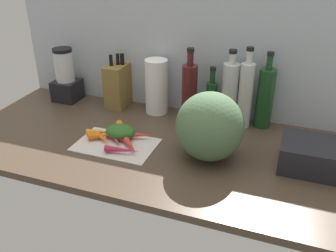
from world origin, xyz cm
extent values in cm
cube|color=#47382B|center=(0.00, 0.00, -1.50)|extent=(170.00, 80.00, 3.00)
cube|color=#ADB7C1|center=(0.00, 38.50, 30.00)|extent=(170.00, 3.00, 60.00)
cube|color=beige|center=(-11.13, -8.17, 0.40)|extent=(33.76, 22.21, 0.80)
cone|color=red|center=(-3.13, -10.15, 2.27)|extent=(10.00, 9.96, 2.94)
cone|color=red|center=(-4.73, -0.82, 2.41)|extent=(15.22, 7.75, 3.23)
cone|color=orange|center=(-10.51, 1.61, 1.97)|extent=(13.58, 7.40, 2.34)
cone|color=orange|center=(-19.16, -6.89, 2.52)|extent=(10.69, 7.66, 3.45)
cone|color=orange|center=(-11.61, -0.25, 2.47)|extent=(13.36, 15.41, 3.34)
cone|color=#B2264C|center=(-5.05, -14.11, 2.23)|extent=(14.65, 5.41, 2.87)
cone|color=#B2264C|center=(-10.49, -5.76, 1.90)|extent=(15.22, 6.02, 2.20)
cone|color=red|center=(-11.07, -7.43, 1.83)|extent=(8.74, 9.79, 2.06)
cone|color=orange|center=(-17.20, -7.95, 2.08)|extent=(10.11, 6.95, 2.56)
cone|color=orange|center=(-20.81, -3.44, 2.22)|extent=(12.88, 7.07, 2.84)
ellipsoid|color=#2D6023|center=(-11.84, -2.21, 3.57)|extent=(13.10, 10.08, 5.54)
ellipsoid|color=#4C6B47|center=(27.99, -3.84, 13.67)|extent=(26.54, 25.55, 27.33)
cube|color=olive|center=(-29.05, 30.86, 10.94)|extent=(9.36, 16.50, 21.88)
cylinder|color=black|center=(-31.24, 28.61, 24.63)|extent=(1.75, 1.75, 5.50)
cylinder|color=black|center=(-29.05, 31.59, 24.63)|extent=(1.71, 1.71, 5.50)
cylinder|color=black|center=(-26.87, 32.24, 24.63)|extent=(2.11, 2.11, 5.50)
cube|color=black|center=(-58.74, 27.57, 5.41)|extent=(13.07, 13.07, 10.83)
cylinder|color=silver|center=(-58.74, 27.57, 18.70)|extent=(9.80, 9.80, 15.74)
cylinder|color=black|center=(-58.74, 27.57, 27.47)|extent=(10.00, 10.00, 1.80)
cylinder|color=white|center=(-7.38, 29.50, 13.53)|extent=(11.14, 11.14, 27.07)
cylinder|color=#471919|center=(10.31, 26.83, 13.49)|extent=(7.34, 7.34, 26.98)
cylinder|color=#471919|center=(10.31, 26.83, 30.17)|extent=(2.95, 2.95, 6.38)
cylinder|color=black|center=(10.31, 26.83, 34.16)|extent=(3.39, 3.39, 1.60)
cylinder|color=#19421E|center=(19.87, 31.58, 9.02)|extent=(5.26, 5.26, 18.03)
cylinder|color=#19421E|center=(19.87, 31.58, 21.16)|extent=(2.44, 2.44, 6.26)
cylinder|color=black|center=(19.87, 31.58, 25.09)|extent=(2.80, 2.80, 1.60)
cylinder|color=silver|center=(28.68, 30.18, 14.34)|extent=(7.52, 7.52, 28.68)
cylinder|color=silver|center=(28.68, 30.18, 31.11)|extent=(3.11, 3.11, 4.85)
cylinder|color=black|center=(28.68, 30.18, 34.33)|extent=(3.57, 3.57, 1.60)
cylinder|color=silver|center=(36.12, 28.71, 14.99)|extent=(6.35, 6.35, 29.99)
cylinder|color=silver|center=(36.12, 28.71, 32.86)|extent=(2.84, 2.84, 5.74)
cylinder|color=black|center=(36.12, 28.71, 36.53)|extent=(3.27, 3.27, 1.60)
cylinder|color=#19421E|center=(44.54, 31.41, 13.78)|extent=(7.57, 7.57, 27.57)
cylinder|color=#19421E|center=(44.54, 31.41, 30.63)|extent=(2.67, 2.67, 6.12)
cylinder|color=black|center=(44.54, 31.41, 34.49)|extent=(3.08, 3.08, 1.60)
cube|color=black|center=(67.85, 2.39, 5.33)|extent=(26.29, 20.25, 10.65)
camera|label=1|loc=(55.54, -125.15, 76.78)|focal=38.63mm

